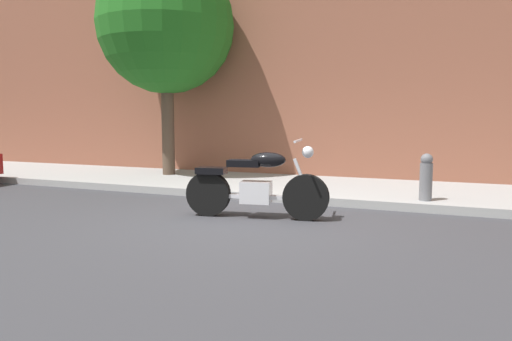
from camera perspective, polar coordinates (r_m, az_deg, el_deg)
The scene contains 6 objects.
ground_plane at distance 6.80m, azimuth -1.41°, elevation -6.08°, with size 60.00×60.00×0.00m, color #38383D.
sidewalk at distance 9.58m, azimuth 5.81°, elevation -2.06°, with size 23.76×2.95×0.14m, color #9E9E9E.
building_facade at distance 11.35m, azimuth 8.59°, elevation 17.20°, with size 23.76×0.50×7.24m, color brown.
motorcycle at distance 6.90m, azimuth -0.00°, elevation -1.98°, with size 2.13×0.72×1.17m.
street_tree at distance 11.51m, azimuth -10.88°, elevation 16.90°, with size 3.16×3.16×5.19m.
fire_hydrant at distance 8.06m, azimuth 19.93°, elevation -1.23°, with size 0.20×0.20×0.91m.
Camera 1 is at (2.66, -6.09, 1.46)m, focal length 32.94 mm.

